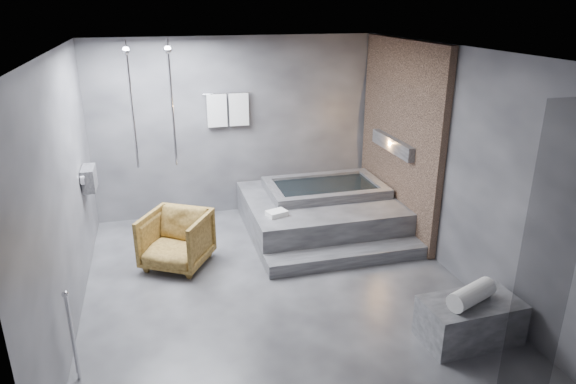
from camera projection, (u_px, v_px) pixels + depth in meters
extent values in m
plane|color=#2D2D30|center=(275.00, 283.00, 6.35)|extent=(5.00, 5.00, 0.00)
cube|color=#4B4B4E|center=(273.00, 50.00, 5.37)|extent=(4.50, 5.00, 0.04)
cube|color=#37373C|center=(237.00, 127.00, 8.13)|extent=(4.50, 0.04, 2.80)
cube|color=#37373C|center=(356.00, 286.00, 3.60)|extent=(4.50, 0.04, 2.80)
cube|color=#37373C|center=(63.00, 194.00, 5.32)|extent=(0.04, 5.00, 2.80)
cube|color=#37373C|center=(449.00, 161.00, 6.41)|extent=(0.04, 5.00, 2.80)
cube|color=#977258|center=(399.00, 138.00, 7.52)|extent=(0.10, 2.40, 2.78)
cube|color=#FF9938|center=(394.00, 145.00, 7.54)|extent=(0.14, 1.20, 0.20)
cube|color=gray|center=(89.00, 178.00, 6.72)|extent=(0.16, 0.42, 0.30)
imported|color=beige|center=(90.00, 184.00, 6.64)|extent=(0.08, 0.08, 0.21)
imported|color=beige|center=(91.00, 181.00, 6.84)|extent=(0.07, 0.07, 0.15)
cylinder|color=silver|center=(172.00, 104.00, 7.31)|extent=(0.04, 0.04, 1.80)
cylinder|color=silver|center=(132.00, 106.00, 7.17)|extent=(0.04, 0.04, 1.80)
cylinder|color=silver|center=(227.00, 94.00, 7.85)|extent=(0.75, 0.02, 0.02)
cube|color=white|center=(217.00, 111.00, 7.87)|extent=(0.30, 0.06, 0.50)
cube|color=white|center=(239.00, 110.00, 7.96)|extent=(0.30, 0.06, 0.50)
cylinder|color=silver|center=(73.00, 338.00, 4.59)|extent=(0.04, 0.04, 0.90)
cube|color=black|center=(548.00, 261.00, 4.06)|extent=(0.55, 0.01, 2.60)
cube|color=#323235|center=(319.00, 212.00, 7.83)|extent=(2.20, 2.00, 0.50)
cube|color=#323235|center=(347.00, 257.00, 6.82)|extent=(2.20, 0.36, 0.18)
cube|color=#37383A|center=(470.00, 320.00, 5.24)|extent=(1.01, 0.58, 0.45)
imported|color=#4A3312|center=(176.00, 240.00, 6.68)|extent=(1.07, 1.08, 0.73)
cylinder|color=white|center=(472.00, 295.00, 5.09)|extent=(0.59, 0.40, 0.20)
cube|color=white|center=(277.00, 213.00, 7.07)|extent=(0.31, 0.27, 0.07)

